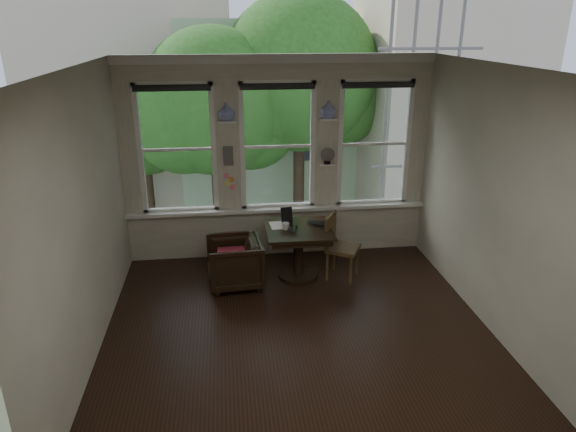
{
  "coord_description": "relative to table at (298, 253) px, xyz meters",
  "views": [
    {
      "loc": [
        -0.76,
        -5.12,
        3.42
      ],
      "look_at": [
        -0.01,
        0.9,
        1.11
      ],
      "focal_mm": 32.0,
      "sensor_mm": 36.0,
      "label": 1
    }
  ],
  "objects": [
    {
      "name": "vase_left",
      "position": [
        -0.92,
        0.78,
        1.86
      ],
      "size": [
        0.24,
        0.24,
        0.25
      ],
      "primitive_type": "imported",
      "color": "white",
      "rests_on": "shelf_left"
    },
    {
      "name": "wall_right",
      "position": [
        2.06,
        -1.37,
        1.12
      ],
      "size": [
        0.0,
        4.5,
        4.5
      ],
      "primitive_type": "plane",
      "rotation": [
        1.57,
        0.0,
        -1.57
      ],
      "color": "beige",
      "rests_on": "ground"
    },
    {
      "name": "cushion_red",
      "position": [
        -0.9,
        -0.12,
        0.08
      ],
      "size": [
        0.45,
        0.45,
        0.06
      ],
      "primitive_type": "cube",
      "color": "maroon",
      "rests_on": "armchair_left"
    },
    {
      "name": "laptop",
      "position": [
        0.27,
        0.06,
        0.39
      ],
      "size": [
        0.38,
        0.34,
        0.03
      ],
      "primitive_type": "imported",
      "rotation": [
        0.0,
        0.0,
        -0.5
      ],
      "color": "black",
      "rests_on": "table"
    },
    {
      "name": "ceiling",
      "position": [
        -0.19,
        -1.37,
        2.62
      ],
      "size": [
        4.5,
        4.5,
        0.0
      ],
      "primitive_type": "plane",
      "rotation": [
        3.14,
        0.0,
        0.0
      ],
      "color": "silver",
      "rests_on": "ground"
    },
    {
      "name": "shelf_left",
      "position": [
        -0.92,
        0.78,
        1.73
      ],
      "size": [
        0.26,
        0.16,
        0.03
      ],
      "primitive_type": "cube",
      "color": "white",
      "rests_on": "ground"
    },
    {
      "name": "window_right",
      "position": [
        1.26,
        0.88,
        1.32
      ],
      "size": [
        1.1,
        0.12,
        1.9
      ],
      "primitive_type": null,
      "color": "white",
      "rests_on": "ground"
    },
    {
      "name": "mug",
      "position": [
        -0.18,
        -0.04,
        0.42
      ],
      "size": [
        0.13,
        0.13,
        0.1
      ],
      "primitive_type": "imported",
      "rotation": [
        0.0,
        0.0,
        -0.3
      ],
      "color": "white",
      "rests_on": "table"
    },
    {
      "name": "papers",
      "position": [
        -0.27,
        0.13,
        0.38
      ],
      "size": [
        0.24,
        0.32,
        0.0
      ],
      "primitive_type": "cube",
      "rotation": [
        0.0,
        0.0,
        0.08
      ],
      "color": "silver",
      "rests_on": "table"
    },
    {
      "name": "window_left",
      "position": [
        -1.64,
        0.88,
        1.32
      ],
      "size": [
        1.1,
        0.12,
        1.9
      ],
      "primitive_type": null,
      "color": "white",
      "rests_on": "ground"
    },
    {
      "name": "side_chair_right",
      "position": [
        0.62,
        -0.09,
        0.09
      ],
      "size": [
        0.57,
        0.57,
        0.92
      ],
      "primitive_type": null,
      "rotation": [
        0.0,
        0.0,
        1.06
      ],
      "color": "#3F2C16",
      "rests_on": "ground"
    },
    {
      "name": "table",
      "position": [
        0.0,
        0.0,
        0.0
      ],
      "size": [
        0.9,
        0.9,
        0.75
      ],
      "primitive_type": null,
      "color": "black",
      "rests_on": "ground"
    },
    {
      "name": "armchair_left",
      "position": [
        -0.9,
        -0.12,
        -0.04
      ],
      "size": [
        0.79,
        0.77,
        0.67
      ],
      "primitive_type": "imported",
      "rotation": [
        0.0,
        0.0,
        -1.5
      ],
      "color": "black",
      "rests_on": "ground"
    },
    {
      "name": "shelf_right",
      "position": [
        0.53,
        0.78,
        1.73
      ],
      "size": [
        0.26,
        0.16,
        0.03
      ],
      "primitive_type": "cube",
      "color": "white",
      "rests_on": "ground"
    },
    {
      "name": "sticky_notes",
      "position": [
        -0.92,
        0.82,
        0.88
      ],
      "size": [
        0.16,
        0.01,
        0.24
      ],
      "primitive_type": null,
      "color": "pink",
      "rests_on": "ground"
    },
    {
      "name": "ground",
      "position": [
        -0.19,
        -1.37,
        -0.38
      ],
      "size": [
        4.5,
        4.5,
        0.0
      ],
      "primitive_type": "plane",
      "color": "black",
      "rests_on": "ground"
    },
    {
      "name": "drinking_glass",
      "position": [
        -0.09,
        -0.14,
        0.42
      ],
      "size": [
        0.15,
        0.15,
        0.09
      ],
      "primitive_type": "imported",
      "rotation": [
        0.0,
        0.0,
        -0.32
      ],
      "color": "white",
      "rests_on": "table"
    },
    {
      "name": "tablet",
      "position": [
        -0.13,
        0.24,
        0.48
      ],
      "size": [
        0.17,
        0.1,
        0.22
      ],
      "primitive_type": "cube",
      "rotation": [
        -0.26,
        0.0,
        0.14
      ],
      "color": "black",
      "rests_on": "table"
    },
    {
      "name": "wall_back",
      "position": [
        -0.19,
        0.88,
        1.12
      ],
      "size": [
        4.5,
        0.0,
        4.5
      ],
      "primitive_type": "plane",
      "rotation": [
        1.57,
        0.0,
        0.0
      ],
      "color": "beige",
      "rests_on": "ground"
    },
    {
      "name": "wall_front",
      "position": [
        -0.19,
        -3.62,
        1.12
      ],
      "size": [
        4.5,
        0.0,
        4.5
      ],
      "primitive_type": "plane",
      "rotation": [
        -1.57,
        0.0,
        0.0
      ],
      "color": "beige",
      "rests_on": "ground"
    },
    {
      "name": "window_center",
      "position": [
        -0.19,
        0.88,
        1.32
      ],
      "size": [
        1.1,
        0.12,
        1.9
      ],
      "primitive_type": null,
      "color": "white",
      "rests_on": "ground"
    },
    {
      "name": "intercom",
      "position": [
        -0.92,
        0.81,
        1.23
      ],
      "size": [
        0.14,
        0.06,
        0.28
      ],
      "primitive_type": "cube",
      "color": "#59544F",
      "rests_on": "ground"
    },
    {
      "name": "desk_fan",
      "position": [
        0.53,
        0.76,
        1.16
      ],
      "size": [
        0.2,
        0.2,
        0.24
      ],
      "primitive_type": null,
      "color": "#59544F",
      "rests_on": "ground"
    },
    {
      "name": "wall_left",
      "position": [
        -2.44,
        -1.37,
        1.12
      ],
      "size": [
        0.0,
        4.5,
        4.5
      ],
      "primitive_type": "plane",
      "rotation": [
        1.57,
        0.0,
        1.57
      ],
      "color": "beige",
      "rests_on": "ground"
    },
    {
      "name": "vase_right",
      "position": [
        0.53,
        0.78,
        1.86
      ],
      "size": [
        0.24,
        0.24,
        0.25
      ],
      "primitive_type": "imported",
      "color": "white",
      "rests_on": "shelf_right"
    }
  ]
}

